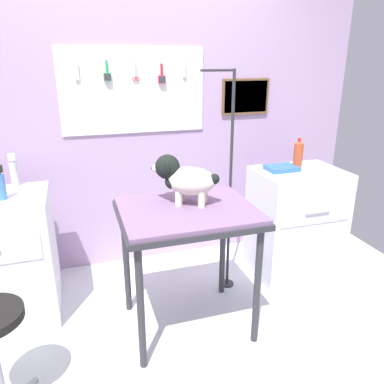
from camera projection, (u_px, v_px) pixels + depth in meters
ground at (176, 354)px, 2.38m from camera, size 4.40×4.00×0.04m
rear_wall_panel at (135, 133)px, 3.14m from camera, size 4.00×0.11×2.30m
grooming_table at (187, 222)px, 2.37m from camera, size 0.85×0.69×0.87m
grooming_arm at (229, 194)px, 2.82m from camera, size 0.30×0.11×1.68m
dog at (184, 178)px, 2.36m from camera, size 0.42×0.32×0.31m
cabinet_right at (295, 223)px, 3.12m from camera, size 0.68×0.54×0.91m
spray_bottle_tall at (14, 172)px, 2.63m from camera, size 0.05×0.05×0.23m
shampoo_bottle at (1, 185)px, 2.38m from camera, size 0.05×0.05×0.23m
soda_bottle at (298, 155)px, 2.99m from camera, size 0.07×0.07×0.25m
supply_tray at (281, 168)px, 2.97m from camera, size 0.24×0.18×0.04m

